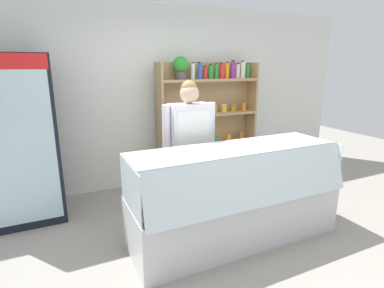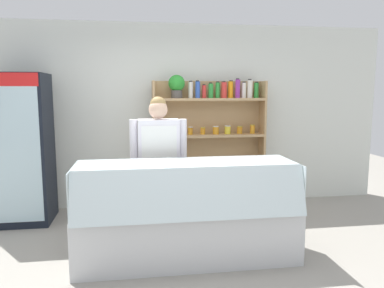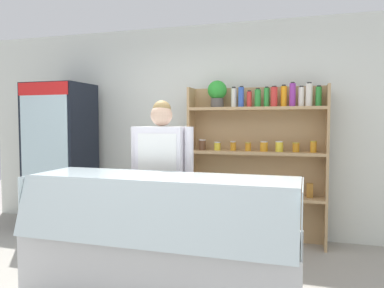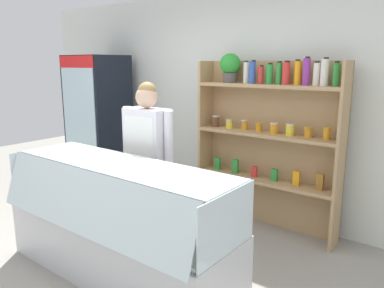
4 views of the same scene
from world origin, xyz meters
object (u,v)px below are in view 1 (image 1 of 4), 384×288
(drinks_fridge, at_px, (22,141))
(deli_display_case, at_px, (235,211))
(shop_clerk, at_px, (190,139))
(shelving_unit, at_px, (206,112))

(drinks_fridge, relative_size, deli_display_case, 0.87)
(deli_display_case, relative_size, shop_clerk, 1.35)
(shelving_unit, xyz_separation_m, shop_clerk, (-0.77, -1.06, -0.12))
(shelving_unit, height_order, deli_display_case, shelving_unit)
(drinks_fridge, distance_m, shelving_unit, 2.55)
(drinks_fridge, distance_m, deli_display_case, 2.55)
(shelving_unit, bearing_deg, deli_display_case, -107.54)
(shop_clerk, bearing_deg, shelving_unit, 53.98)
(shelving_unit, distance_m, shop_clerk, 1.32)
(deli_display_case, distance_m, shop_clerk, 0.95)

